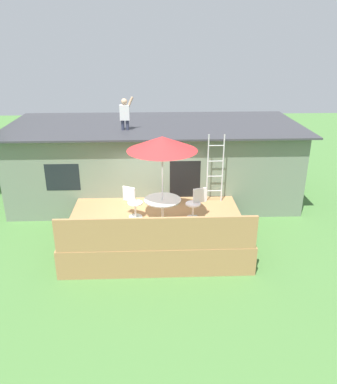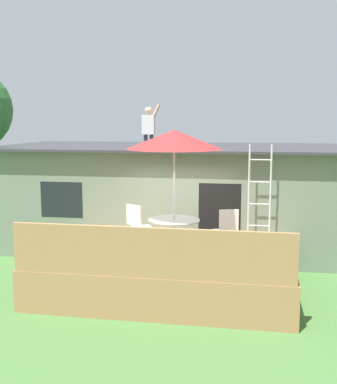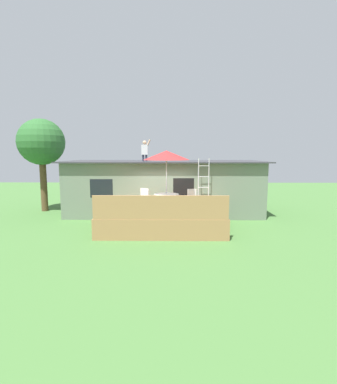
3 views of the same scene
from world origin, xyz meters
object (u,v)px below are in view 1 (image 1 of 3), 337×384
patio_table (163,204)px  patio_umbrella (162,144)px  step_ladder (215,169)px  patio_chair_right (195,204)px  patio_chair_left (133,202)px  person_figure (125,112)px

patio_table → patio_umbrella: 1.76m
patio_umbrella → step_ladder: 2.61m
patio_table → patio_chair_right: size_ratio=1.13×
patio_table → patio_chair_left: size_ratio=1.13×
patio_table → patio_chair_right: (0.96, 0.30, -0.13)m
patio_umbrella → patio_chair_right: bearing=17.5°
step_ladder → patio_umbrella: bearing=-138.0°
patio_chair_right → step_ladder: bearing=-138.6°
patio_umbrella → patio_chair_left: 2.12m
patio_chair_left → patio_chair_right: 1.82m
patio_chair_left → patio_chair_right: size_ratio=1.00×
patio_umbrella → person_figure: (-1.16, 3.00, 0.28)m
patio_umbrella → patio_chair_left: patio_umbrella is taller
person_figure → patio_table: bearing=-68.9°
person_figure → patio_umbrella: bearing=-68.9°
step_ladder → patio_chair_left: (-2.55, -1.07, -0.64)m
step_ladder → patio_chair_left: step_ladder is taller
patio_chair_right → patio_table: bearing=0.0°
patio_chair_left → patio_chair_right: (1.81, -0.16, 0.00)m
patio_table → person_figure: size_ratio=0.94×
patio_umbrella → patio_chair_right: 2.14m
patio_table → patio_umbrella: size_ratio=0.41×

